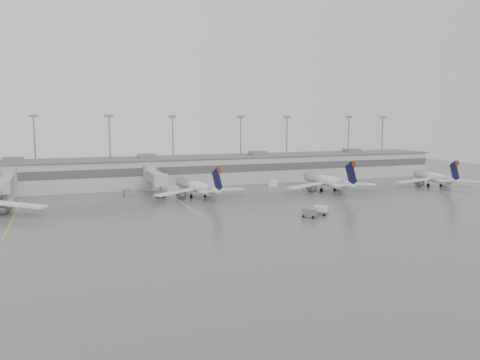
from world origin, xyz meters
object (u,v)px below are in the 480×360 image
object	(u,v)px
jet_mid_right	(327,181)
baggage_tug	(321,211)
jet_far_right	(434,177)
jet_mid_left	(197,187)

from	to	relation	value
jet_mid_right	baggage_tug	distance (m)	32.72
jet_far_right	baggage_tug	world-z (taller)	jet_far_right
jet_mid_right	baggage_tug	bearing A→B (deg)	-120.53
baggage_tug	jet_mid_left	bearing A→B (deg)	77.74
jet_mid_left	jet_far_right	world-z (taller)	jet_far_right
baggage_tug	jet_mid_right	bearing A→B (deg)	14.22
jet_mid_right	jet_mid_left	bearing A→B (deg)	178.58
jet_mid_left	jet_far_right	size ratio (longest dim) A/B	1.02
jet_mid_right	jet_far_right	bearing A→B (deg)	-1.40
jet_mid_right	baggage_tug	world-z (taller)	jet_mid_right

